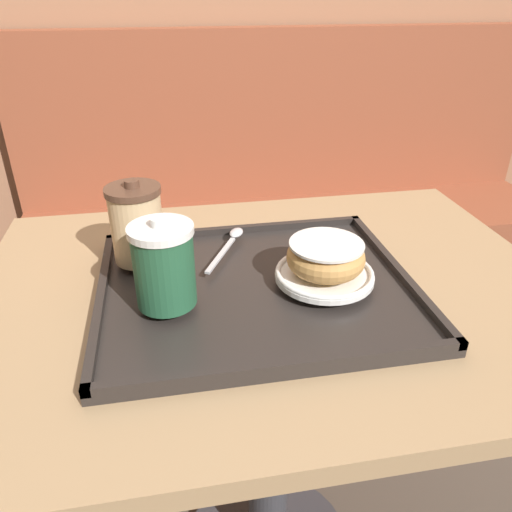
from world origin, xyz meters
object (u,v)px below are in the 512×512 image
at_px(coffee_cup_front, 164,265).
at_px(spoon, 232,239).
at_px(coffee_cup_rear, 137,223).
at_px(donut_chocolate_glazed, 326,257).

height_order(coffee_cup_front, spoon, coffee_cup_front).
relative_size(coffee_cup_rear, spoon, 0.91).
relative_size(coffee_cup_front, coffee_cup_rear, 0.96).
relative_size(coffee_cup_rear, donut_chocolate_glazed, 1.15).
distance_m(coffee_cup_front, coffee_cup_rear, 0.14).
bearing_deg(spoon, coffee_cup_front, 172.86).
height_order(coffee_cup_rear, spoon, coffee_cup_rear).
bearing_deg(coffee_cup_front, spoon, 55.66).
distance_m(coffee_cup_rear, donut_chocolate_glazed, 0.29).
xyz_separation_m(coffee_cup_front, coffee_cup_rear, (-0.04, 0.13, 0.00)).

